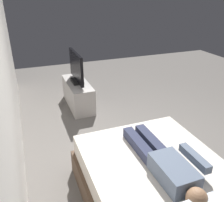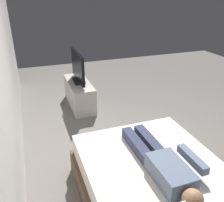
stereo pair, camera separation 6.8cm
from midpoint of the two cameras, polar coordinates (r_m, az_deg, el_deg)
name	(u,v)px [view 2 (the right image)]	position (r m, az deg, el deg)	size (l,w,h in m)	color
ground_plane	(149,158)	(3.52, 9.24, -13.18)	(10.00, 10.00, 0.00)	slate
back_wall	(0,66)	(2.88, -24.33, 7.55)	(6.40, 0.10, 2.80)	silver
bed	(160,195)	(2.67, 11.92, -20.88)	(1.99, 1.45, 0.54)	brown
person	(164,165)	(2.47, 12.98, -14.40)	(1.26, 0.46, 0.18)	slate
remote	(189,153)	(2.81, 18.34, -11.49)	(0.15, 0.04, 0.02)	black
tv_stand	(79,94)	(4.85, -7.29, 1.69)	(1.10, 0.40, 0.50)	#B7B2AD
tv	(78,68)	(4.66, -7.65, 7.73)	(0.88, 0.20, 0.59)	black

